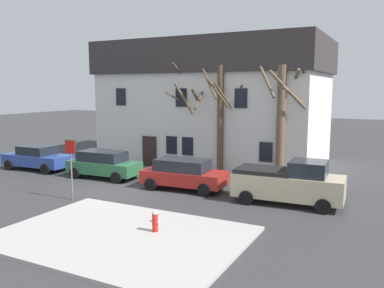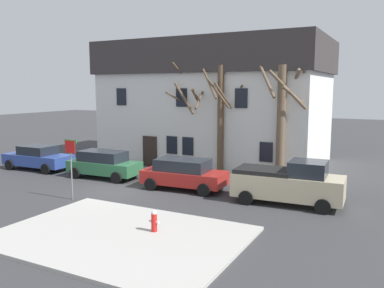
{
  "view_description": "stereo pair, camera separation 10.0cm",
  "coord_description": "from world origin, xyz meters",
  "px_view_note": "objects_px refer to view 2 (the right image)",
  "views": [
    {
      "loc": [
        13.07,
        -16.67,
        5.39
      ],
      "look_at": [
        3.09,
        2.71,
        2.37
      ],
      "focal_mm": 37.58,
      "sensor_mm": 36.0,
      "label": 1
    },
    {
      "loc": [
        13.16,
        -16.63,
        5.39
      ],
      "look_at": [
        3.09,
        2.71,
        2.37
      ],
      "focal_mm": 37.58,
      "sensor_mm": 36.0,
      "label": 2
    }
  ],
  "objects_px": {
    "car_green_wagon": "(104,164)",
    "bicycle_leaning": "(97,160)",
    "tree_bare_far": "(220,116)",
    "tree_bare_end": "(282,117)",
    "building_main": "(215,101)",
    "car_blue_sedan": "(38,157)",
    "fire_hydrant": "(154,221)",
    "street_sign_pole": "(71,158)",
    "pickup_truck_beige": "(289,183)",
    "car_red_wagon": "(184,174)",
    "tree_bare_near": "(174,113)",
    "tree_bare_mid": "(190,122)"
  },
  "relations": [
    {
      "from": "bicycle_leaning",
      "to": "car_blue_sedan",
      "type": "bearing_deg",
      "value": -129.33
    },
    {
      "from": "car_red_wagon",
      "to": "tree_bare_far",
      "type": "bearing_deg",
      "value": 88.6
    },
    {
      "from": "tree_bare_mid",
      "to": "bicycle_leaning",
      "type": "bearing_deg",
      "value": -163.85
    },
    {
      "from": "tree_bare_far",
      "to": "car_blue_sedan",
      "type": "distance_m",
      "value": 12.45
    },
    {
      "from": "tree_bare_mid",
      "to": "street_sign_pole",
      "type": "xyz_separation_m",
      "value": [
        -1.59,
        -9.35,
        -1.15
      ]
    },
    {
      "from": "building_main",
      "to": "street_sign_pole",
      "type": "xyz_separation_m",
      "value": [
        -1.63,
        -13.34,
        -2.39
      ]
    },
    {
      "from": "car_red_wagon",
      "to": "pickup_truck_beige",
      "type": "height_order",
      "value": "pickup_truck_beige"
    },
    {
      "from": "car_green_wagon",
      "to": "street_sign_pole",
      "type": "distance_m",
      "value": 4.94
    },
    {
      "from": "pickup_truck_beige",
      "to": "street_sign_pole",
      "type": "xyz_separation_m",
      "value": [
        -9.56,
        -4.11,
        1.04
      ]
    },
    {
      "from": "tree_bare_end",
      "to": "car_blue_sedan",
      "type": "relative_size",
      "value": 1.42
    },
    {
      "from": "bicycle_leaning",
      "to": "tree_bare_near",
      "type": "bearing_deg",
      "value": 23.48
    },
    {
      "from": "street_sign_pole",
      "to": "building_main",
      "type": "bearing_deg",
      "value": 83.03
    },
    {
      "from": "tree_bare_near",
      "to": "bicycle_leaning",
      "type": "height_order",
      "value": "tree_bare_near"
    },
    {
      "from": "pickup_truck_beige",
      "to": "bicycle_leaning",
      "type": "xyz_separation_m",
      "value": [
        -14.41,
        3.38,
        -0.65
      ]
    },
    {
      "from": "street_sign_pole",
      "to": "bicycle_leaning",
      "type": "distance_m",
      "value": 9.07
    },
    {
      "from": "tree_bare_mid",
      "to": "tree_bare_far",
      "type": "xyz_separation_m",
      "value": [
        2.4,
        -0.55,
        0.5
      ]
    },
    {
      "from": "fire_hydrant",
      "to": "car_green_wagon",
      "type": "bearing_deg",
      "value": 139.92
    },
    {
      "from": "tree_bare_far",
      "to": "car_red_wagon",
      "type": "relative_size",
      "value": 1.48
    },
    {
      "from": "tree_bare_mid",
      "to": "bicycle_leaning",
      "type": "height_order",
      "value": "tree_bare_mid"
    },
    {
      "from": "car_blue_sedan",
      "to": "pickup_truck_beige",
      "type": "height_order",
      "value": "pickup_truck_beige"
    },
    {
      "from": "tree_bare_near",
      "to": "car_green_wagon",
      "type": "distance_m",
      "value": 6.22
    },
    {
      "from": "car_blue_sedan",
      "to": "car_red_wagon",
      "type": "xyz_separation_m",
      "value": [
        11.2,
        -0.17,
        0.05
      ]
    },
    {
      "from": "tree_bare_mid",
      "to": "pickup_truck_beige",
      "type": "relative_size",
      "value": 1.24
    },
    {
      "from": "building_main",
      "to": "car_green_wagon",
      "type": "relative_size",
      "value": 3.54
    },
    {
      "from": "tree_bare_mid",
      "to": "car_blue_sedan",
      "type": "bearing_deg",
      "value": -151.28
    },
    {
      "from": "tree_bare_near",
      "to": "pickup_truck_beige",
      "type": "xyz_separation_m",
      "value": [
        9.39,
        -5.56,
        -2.7
      ]
    },
    {
      "from": "pickup_truck_beige",
      "to": "bicycle_leaning",
      "type": "height_order",
      "value": "pickup_truck_beige"
    },
    {
      "from": "car_red_wagon",
      "to": "bicycle_leaning",
      "type": "distance_m",
      "value": 9.3
    },
    {
      "from": "building_main",
      "to": "tree_bare_mid",
      "type": "xyz_separation_m",
      "value": [
        -0.04,
        -3.99,
        -1.24
      ]
    },
    {
      "from": "bicycle_leaning",
      "to": "car_green_wagon",
      "type": "bearing_deg",
      "value": -44.02
    },
    {
      "from": "tree_bare_end",
      "to": "bicycle_leaning",
      "type": "distance_m",
      "value": 13.27
    },
    {
      "from": "car_blue_sedan",
      "to": "car_red_wagon",
      "type": "bearing_deg",
      "value": -0.87
    },
    {
      "from": "street_sign_pole",
      "to": "tree_bare_far",
      "type": "bearing_deg",
      "value": 65.63
    },
    {
      "from": "tree_bare_mid",
      "to": "car_green_wagon",
      "type": "height_order",
      "value": "tree_bare_mid"
    },
    {
      "from": "building_main",
      "to": "tree_bare_far",
      "type": "relative_size",
      "value": 2.34
    },
    {
      "from": "car_green_wagon",
      "to": "car_red_wagon",
      "type": "height_order",
      "value": "car_green_wagon"
    },
    {
      "from": "building_main",
      "to": "tree_bare_end",
      "type": "height_order",
      "value": "building_main"
    },
    {
      "from": "tree_bare_far",
      "to": "car_red_wagon",
      "type": "height_order",
      "value": "tree_bare_far"
    },
    {
      "from": "tree_bare_far",
      "to": "tree_bare_end",
      "type": "distance_m",
      "value": 3.93
    },
    {
      "from": "bicycle_leaning",
      "to": "car_red_wagon",
      "type": "bearing_deg",
      "value": -20.08
    },
    {
      "from": "car_green_wagon",
      "to": "car_red_wagon",
      "type": "bearing_deg",
      "value": -1.85
    },
    {
      "from": "tree_bare_far",
      "to": "car_green_wagon",
      "type": "xyz_separation_m",
      "value": [
        -5.72,
        -4.32,
        -2.84
      ]
    },
    {
      "from": "car_red_wagon",
      "to": "street_sign_pole",
      "type": "height_order",
      "value": "street_sign_pole"
    },
    {
      "from": "tree_bare_mid",
      "to": "street_sign_pole",
      "type": "height_order",
      "value": "tree_bare_mid"
    },
    {
      "from": "car_green_wagon",
      "to": "bicycle_leaning",
      "type": "relative_size",
      "value": 2.58
    },
    {
      "from": "car_green_wagon",
      "to": "bicycle_leaning",
      "type": "height_order",
      "value": "car_green_wagon"
    },
    {
      "from": "car_green_wagon",
      "to": "fire_hydrant",
      "type": "relative_size",
      "value": 5.61
    },
    {
      "from": "car_green_wagon",
      "to": "bicycle_leaning",
      "type": "distance_m",
      "value": 4.36
    },
    {
      "from": "building_main",
      "to": "tree_bare_end",
      "type": "bearing_deg",
      "value": -35.94
    },
    {
      "from": "fire_hydrant",
      "to": "street_sign_pole",
      "type": "distance_m",
      "value": 6.69
    }
  ]
}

